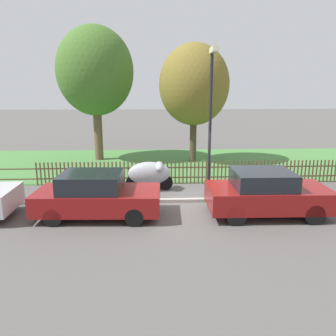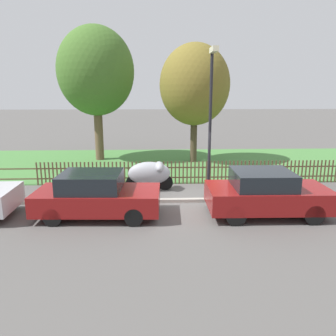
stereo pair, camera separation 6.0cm
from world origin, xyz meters
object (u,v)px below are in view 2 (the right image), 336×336
at_px(covered_motorcycle, 150,173).
at_px(tree_behind_motorcycle, 195,85).
at_px(parked_car_navy_estate, 266,193).
at_px(tree_nearest_kerb, 96,72).
at_px(street_lamp, 211,106).
at_px(parked_car_black_saloon, 96,195).

distance_m(covered_motorcycle, tree_behind_motorcycle, 6.89).
distance_m(parked_car_navy_estate, tree_nearest_kerb, 12.16).
distance_m(covered_motorcycle, street_lamp, 3.66).
relative_size(tree_behind_motorcycle, street_lamp, 1.20).
relative_size(tree_nearest_kerb, tree_behind_motorcycle, 1.15).
distance_m(parked_car_black_saloon, tree_nearest_kerb, 10.08).
xyz_separation_m(parked_car_black_saloon, tree_behind_motorcycle, (4.06, 8.21, 3.54)).
bearing_deg(tree_behind_motorcycle, tree_nearest_kerb, 171.47).
distance_m(parked_car_navy_estate, covered_motorcycle, 4.75).
height_order(covered_motorcycle, tree_behind_motorcycle, tree_behind_motorcycle).
height_order(parked_car_navy_estate, tree_behind_motorcycle, tree_behind_motorcycle).
xyz_separation_m(covered_motorcycle, street_lamp, (2.21, -1.08, 2.71)).
distance_m(parked_car_black_saloon, tree_behind_motorcycle, 9.82).
height_order(covered_motorcycle, tree_nearest_kerb, tree_nearest_kerb).
bearing_deg(parked_car_navy_estate, tree_behind_motorcycle, 100.41).
bearing_deg(covered_motorcycle, tree_nearest_kerb, 115.13).
bearing_deg(tree_nearest_kerb, tree_behind_motorcycle, -8.53).
bearing_deg(parked_car_navy_estate, parked_car_black_saloon, 179.96).
bearing_deg(parked_car_black_saloon, covered_motorcycle, 61.08).
relative_size(parked_car_black_saloon, parked_car_navy_estate, 1.03).
height_order(tree_nearest_kerb, tree_behind_motorcycle, tree_nearest_kerb).
xyz_separation_m(parked_car_navy_estate, tree_behind_motorcycle, (-1.41, 8.28, 3.52)).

